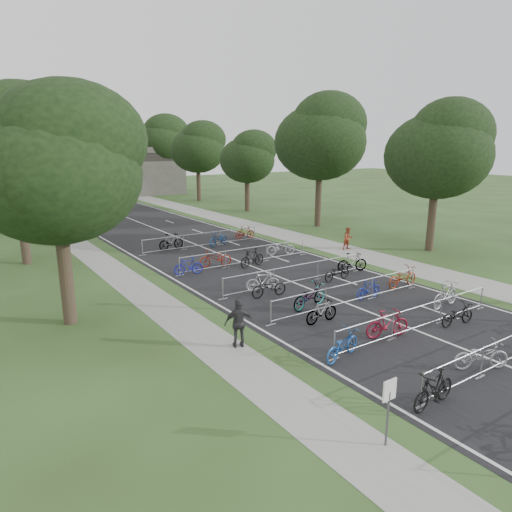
{
  "coord_description": "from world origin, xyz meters",
  "views": [
    {
      "loc": [
        -15.11,
        -3.49,
        7.37
      ],
      "look_at": [
        -0.78,
        17.78,
        1.1
      ],
      "focal_mm": 32.0,
      "sensor_mm": 36.0,
      "label": 1
    }
  ],
  "objects": [
    {
      "name": "tree_right_6",
      "position": [
        13.11,
        87.93,
        6.92
      ],
      "size": [
        7.17,
        7.17,
        10.93
      ],
      "color": "#33261C",
      "rests_on": "ground"
    },
    {
      "name": "tree_right_0",
      "position": [
        13.11,
        15.93,
        6.92
      ],
      "size": [
        7.17,
        7.17,
        10.93
      ],
      "color": "#33261C",
      "rests_on": "ground"
    },
    {
      "name": "tree_right_1",
      "position": [
        13.11,
        27.93,
        7.9
      ],
      "size": [
        8.18,
        8.18,
        12.47
      ],
      "color": "#33261C",
      "rests_on": "ground"
    },
    {
      "name": "tree_left_1",
      "position": [
        -11.39,
        27.93,
        7.3
      ],
      "size": [
        7.56,
        7.56,
        11.53
      ],
      "color": "#33261C",
      "rests_on": "ground"
    },
    {
      "name": "barrier_row_4",
      "position": [
        0.0,
        15.0,
        0.55
      ],
      "size": [
        9.7,
        0.08,
        1.1
      ],
      "color": "#AAADB2",
      "rests_on": "ground"
    },
    {
      "name": "bike_10",
      "position": [
        1.87,
        6.65,
        0.47
      ],
      "size": [
        1.85,
        0.84,
        0.94
      ],
      "primitive_type": "imported",
      "rotation": [
        0.0,
        0.0,
        1.44
      ],
      "color": "black",
      "rests_on": "ground"
    },
    {
      "name": "bike_12",
      "position": [
        -2.66,
        10.01,
        0.51
      ],
      "size": [
        1.71,
        0.49,
        1.02
      ],
      "primitive_type": "imported",
      "rotation": [
        0.0,
        0.0,
        1.58
      ],
      "color": "#AAADB2",
      "rests_on": "ground"
    },
    {
      "name": "sidewalk_right",
      "position": [
        8.0,
        50.0,
        0.01
      ],
      "size": [
        3.0,
        140.0,
        0.01
      ],
      "primitive_type": "cube",
      "color": "gray",
      "rests_on": "ground"
    },
    {
      "name": "barrier_row_3",
      "position": [
        0.0,
        11.0,
        0.55
      ],
      "size": [
        9.7,
        0.08,
        1.1
      ],
      "color": "#AAADB2",
      "rests_on": "ground"
    },
    {
      "name": "tree_right_5",
      "position": [
        13.11,
        75.93,
        5.95
      ],
      "size": [
        6.16,
        6.16,
        9.39
      ],
      "color": "#33261C",
      "rests_on": "ground"
    },
    {
      "name": "bike_20",
      "position": [
        -4.08,
        19.89,
        0.52
      ],
      "size": [
        1.78,
        0.84,
        1.03
      ],
      "primitive_type": "imported",
      "rotation": [
        0.0,
        0.0,
        4.5
      ],
      "color": "#1B2399",
      "rests_on": "ground"
    },
    {
      "name": "lane_markings",
      "position": [
        0.0,
        50.0,
        0.0
      ],
      "size": [
        0.12,
        140.0,
        0.0
      ],
      "primitive_type": "cube",
      "color": "silver",
      "rests_on": "ground"
    },
    {
      "name": "bike_15",
      "position": [
        4.3,
        11.41,
        0.55
      ],
      "size": [
        2.1,
        0.75,
        1.1
      ],
      "primitive_type": "imported",
      "rotation": [
        0.0,
        0.0,
        1.56
      ],
      "color": "maroon",
      "rests_on": "ground"
    },
    {
      "name": "tree_right_3",
      "position": [
        13.11,
        51.93,
        6.92
      ],
      "size": [
        7.17,
        7.17,
        10.93
      ],
      "color": "#33261C",
      "rests_on": "ground"
    },
    {
      "name": "barrier_row_1",
      "position": [
        0.0,
        3.6,
        0.55
      ],
      "size": [
        9.7,
        0.08,
        1.1
      ],
      "color": "#AAADB2",
      "rests_on": "ground"
    },
    {
      "name": "bike_27",
      "position": [
        4.3,
        26.92,
        0.5
      ],
      "size": [
        1.72,
        0.7,
        1.01
      ],
      "primitive_type": "imported",
      "rotation": [
        0.0,
        0.0,
        1.43
      ],
      "color": "maroon",
      "rests_on": "ground"
    },
    {
      "name": "road",
      "position": [
        0.0,
        50.0,
        0.01
      ],
      "size": [
        11.0,
        140.0,
        0.01
      ],
      "primitive_type": "cube",
      "color": "black",
      "rests_on": "ground"
    },
    {
      "name": "bike_4",
      "position": [
        -4.3,
        3.43,
        0.57
      ],
      "size": [
        1.9,
        0.61,
        1.13
      ],
      "primitive_type": "imported",
      "rotation": [
        0.0,
        0.0,
        4.76
      ],
      "color": "black",
      "rests_on": "ground"
    },
    {
      "name": "bike_16",
      "position": [
        -2.52,
        14.03,
        0.5
      ],
      "size": [
        1.97,
        0.9,
        1.0
      ],
      "primitive_type": "imported",
      "rotation": [
        0.0,
        0.0,
        4.58
      ],
      "color": "black",
      "rests_on": "ground"
    },
    {
      "name": "bike_21",
      "position": [
        -1.89,
        20.6,
        0.53
      ],
      "size": [
        2.14,
        1.14,
        1.07
      ],
      "primitive_type": "imported",
      "rotation": [
        0.0,
        0.0,
        4.49
      ],
      "color": "maroon",
      "rests_on": "ground"
    },
    {
      "name": "bike_14",
      "position": [
        1.39,
        11.11,
        0.48
      ],
      "size": [
        1.62,
        0.48,
        0.97
      ],
      "primitive_type": "imported",
      "rotation": [
        0.0,
        0.0,
        1.55
      ],
      "color": "navy",
      "rests_on": "ground"
    },
    {
      "name": "bike_9",
      "position": [
        -1.54,
        7.45,
        0.57
      ],
      "size": [
        1.97,
        1.05,
        1.14
      ],
      "primitive_type": "imported",
      "rotation": [
        0.0,
        0.0,
        1.29
      ],
      "color": "maroon",
      "rests_on": "ground"
    },
    {
      "name": "tree_right_2",
      "position": [
        13.11,
        39.93,
        5.95
      ],
      "size": [
        6.16,
        6.16,
        9.39
      ],
      "color": "#33261C",
      "rests_on": "ground"
    },
    {
      "name": "barrier_row_6",
      "position": [
        0.0,
        26.0,
        0.55
      ],
      "size": [
        9.7,
        0.08,
        1.1
      ],
      "color": "#AAADB2",
      "rests_on": "ground"
    },
    {
      "name": "pedestrian_b",
      "position": [
        8.32,
        19.42,
        0.8
      ],
      "size": [
        0.84,
        0.69,
        1.61
      ],
      "primitive_type": "imported",
      "rotation": [
        0.0,
        0.0,
        -0.11
      ],
      "color": "#9E3F22",
      "rests_on": "ground"
    },
    {
      "name": "bike_25",
      "position": [
        -2.24,
        26.54,
        0.59
      ],
      "size": [
        2.0,
        0.75,
        1.17
      ],
      "primitive_type": "imported",
      "rotation": [
        0.0,
        0.0,
        1.67
      ],
      "color": "#AAADB2",
      "rests_on": "ground"
    },
    {
      "name": "park_sign",
      "position": [
        -6.8,
        3.0,
        1.27
      ],
      "size": [
        0.45,
        0.06,
        1.83
      ],
      "color": "#4C4C51",
      "rests_on": "ground"
    },
    {
      "name": "tree_right_4",
      "position": [
        13.11,
        63.93,
        7.9
      ],
      "size": [
        8.18,
        8.18,
        12.47
      ],
      "color": "#33261C",
      "rests_on": "ground"
    },
    {
      "name": "bike_17",
      "position": [
        -2.27,
        14.94,
        0.53
      ],
      "size": [
        1.83,
        1.11,
        1.06
      ],
      "primitive_type": "imported",
      "rotation": [
        0.0,
        0.0,
        1.2
      ],
      "color": "#A6A4AC",
      "rests_on": "ground"
    },
    {
      "name": "bike_5",
      "position": [
        -1.0,
        3.93,
        0.5
      ],
      "size": [
        2.0,
        1.49,
        1.0
      ],
      "primitive_type": "imported",
      "rotation": [
        0.0,
        0.0,
        1.08
      ],
      "color": "gray",
      "rests_on": "ground"
    },
    {
      "name": "overpass_bridge",
      "position": [
        0.0,
        65.0,
        3.53
      ],
      "size": [
        31.0,
        8.0,
        7.05
      ],
      "color": "#3F3D38",
      "rests_on": "ground"
    },
    {
      "name": "bike_23",
      "position": [
        3.32,
        20.83,
        0.51
      ],
      "size": [
        2.04,
        1.41,
        1.01
      ],
      "primitive_type": "imported",
      "rotation": [
        0.0,
        0.0,
        1.14
      ],
      "color": "silver",
      "rests_on": "ground"
    },
    {
      "name": "barrier_row_5",
      "position": [
        0.0,
        20.0,
        0.55
      ],
      "size": [
        9.7,
        0.08,
        1.1
      ],
      "color": "#AAADB2",
      "rests_on": "ground"
    },
    {
      "name": "bike_11",
      "position": [
        3.39,
        8.23,
        0.62
      ],
      "size": [
        2.09,
        0.76,
        1.23
      ],
      "primitive_type": "imported",
      "rotation": [
        0.0,
        0.0,
        1.66
      ],
      "color": "#9B9AA1",
      "rests_on": "ground"
    },
    {
      "name": "bike_26",
      "position": [
        1.23,
        25.78,
        0.53
      ],
      "size": [
        2.14,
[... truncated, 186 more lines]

